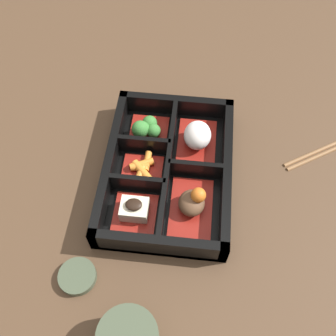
{
  "coord_description": "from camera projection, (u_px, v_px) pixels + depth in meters",
  "views": [
    {
      "loc": [
        0.35,
        0.04,
        0.57
      ],
      "look_at": [
        0.0,
        0.0,
        0.03
      ],
      "focal_mm": 42.0,
      "sensor_mm": 36.0,
      "label": 1
    }
  ],
  "objects": [
    {
      "name": "ground_plane",
      "position": [
        168.0,
        176.0,
        0.67
      ],
      "size": [
        3.0,
        3.0,
        0.0
      ],
      "primitive_type": "plane",
      "color": "#4C3523"
    },
    {
      "name": "bento_base",
      "position": [
        168.0,
        174.0,
        0.67
      ],
      "size": [
        0.29,
        0.21,
        0.01
      ],
      "color": "black",
      "rests_on": "ground_plane"
    },
    {
      "name": "bento_rim",
      "position": [
        167.0,
        168.0,
        0.65
      ],
      "size": [
        0.29,
        0.21,
        0.05
      ],
      "color": "black",
      "rests_on": "ground_plane"
    },
    {
      "name": "bowl_rice",
      "position": [
        197.0,
        137.0,
        0.68
      ],
      "size": [
        0.11,
        0.07,
        0.05
      ],
      "color": "maroon",
      "rests_on": "bento_base"
    },
    {
      "name": "bowl_stew",
      "position": [
        192.0,
        204.0,
        0.61
      ],
      "size": [
        0.11,
        0.07,
        0.05
      ],
      "color": "maroon",
      "rests_on": "bento_base"
    },
    {
      "name": "bowl_greens",
      "position": [
        146.0,
        128.0,
        0.69
      ],
      "size": [
        0.07,
        0.07,
        0.04
      ],
      "color": "maroon",
      "rests_on": "bento_base"
    },
    {
      "name": "bowl_carrots",
      "position": [
        142.0,
        168.0,
        0.66
      ],
      "size": [
        0.06,
        0.07,
        0.02
      ],
      "color": "maroon",
      "rests_on": "bento_base"
    },
    {
      "name": "bowl_tofu",
      "position": [
        135.0,
        210.0,
        0.61
      ],
      "size": [
        0.07,
        0.07,
        0.04
      ],
      "color": "maroon",
      "rests_on": "bento_base"
    },
    {
      "name": "sauce_dish",
      "position": [
        77.0,
        276.0,
        0.57
      ],
      "size": [
        0.06,
        0.06,
        0.01
      ],
      "color": "#424C38",
      "rests_on": "ground_plane"
    }
  ]
}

